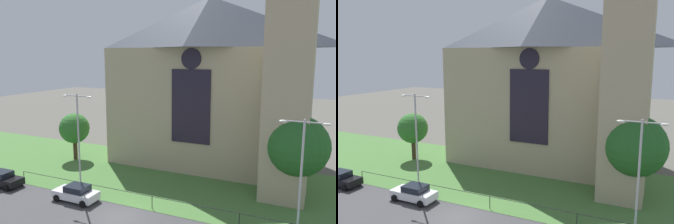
% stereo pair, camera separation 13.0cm
% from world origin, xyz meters
% --- Properties ---
extents(ground, '(160.00, 160.00, 0.00)m').
position_xyz_m(ground, '(0.00, 10.00, 0.00)').
color(ground, '#56544C').
extents(grass_verge, '(120.00, 20.00, 0.01)m').
position_xyz_m(grass_verge, '(0.00, 8.00, 0.00)').
color(grass_verge, '#477538').
rests_on(grass_verge, ground).
extents(church_building, '(23.20, 16.20, 26.00)m').
position_xyz_m(church_building, '(2.47, 17.02, 10.27)').
color(church_building, tan).
rests_on(church_building, ground).
extents(iron_railing, '(30.53, 0.07, 1.13)m').
position_xyz_m(iron_railing, '(1.70, 2.50, 0.97)').
color(iron_railing, black).
rests_on(iron_railing, ground).
extents(tree_left_far, '(3.79, 3.79, 5.94)m').
position_xyz_m(tree_left_far, '(-13.77, 11.01, 4.01)').
color(tree_left_far, '#423021').
rests_on(tree_left_far, ground).
extents(tree_right_near, '(5.45, 5.45, 8.02)m').
position_xyz_m(tree_right_near, '(12.81, 8.91, 5.26)').
color(tree_right_near, '#4C3823').
rests_on(tree_right_near, ground).
extents(streetlamp_near, '(3.37, 0.26, 9.68)m').
position_xyz_m(streetlamp_near, '(-5.94, 2.40, 6.02)').
color(streetlamp_near, '#B2B2B7').
rests_on(streetlamp_near, ground).
extents(streetlamp_far, '(3.37, 0.26, 8.87)m').
position_xyz_m(streetlamp_far, '(13.53, 2.40, 5.59)').
color(streetlamp_far, '#B2B2B7').
rests_on(streetlamp_far, ground).
extents(parked_car_black, '(4.21, 2.05, 1.51)m').
position_xyz_m(parked_car_black, '(-14.53, 0.71, 0.74)').
color(parked_car_black, black).
rests_on(parked_car_black, ground).
extents(parked_car_white, '(4.20, 2.03, 1.51)m').
position_xyz_m(parked_car_white, '(-5.31, 0.98, 0.74)').
color(parked_car_white, silver).
rests_on(parked_car_white, ground).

